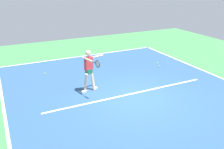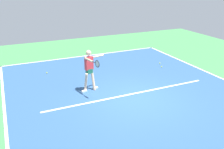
{
  "view_description": "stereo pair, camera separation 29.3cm",
  "coord_description": "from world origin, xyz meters",
  "px_view_note": "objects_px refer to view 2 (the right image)",
  "views": [
    {
      "loc": [
        4.81,
        7.64,
        4.56
      ],
      "look_at": [
        0.71,
        -0.78,
        0.9
      ],
      "focal_mm": 39.54,
      "sensor_mm": 36.0,
      "label": 1
    },
    {
      "loc": [
        4.54,
        7.76,
        4.56
      ],
      "look_at": [
        0.71,
        -0.78,
        0.9
      ],
      "focal_mm": 39.54,
      "sensor_mm": 36.0,
      "label": 2
    }
  ],
  "objects_px": {
    "tennis_player": "(90,68)",
    "tennis_ball_far_corner": "(160,63)",
    "tennis_ball_near_player": "(161,67)",
    "tennis_ball_by_baseline": "(47,73)"
  },
  "relations": [
    {
      "from": "tennis_player",
      "to": "tennis_ball_far_corner",
      "type": "bearing_deg",
      "value": -171.8
    },
    {
      "from": "tennis_player",
      "to": "tennis_ball_near_player",
      "type": "relative_size",
      "value": 27.61
    },
    {
      "from": "tennis_ball_far_corner",
      "to": "tennis_ball_near_player",
      "type": "distance_m",
      "value": 0.61
    },
    {
      "from": "tennis_ball_far_corner",
      "to": "tennis_ball_near_player",
      "type": "relative_size",
      "value": 1.0
    },
    {
      "from": "tennis_ball_by_baseline",
      "to": "tennis_ball_far_corner",
      "type": "height_order",
      "value": "same"
    },
    {
      "from": "tennis_player",
      "to": "tennis_ball_far_corner",
      "type": "height_order",
      "value": "tennis_player"
    },
    {
      "from": "tennis_ball_by_baseline",
      "to": "tennis_ball_near_player",
      "type": "bearing_deg",
      "value": 164.53
    },
    {
      "from": "tennis_ball_by_baseline",
      "to": "tennis_ball_near_player",
      "type": "height_order",
      "value": "same"
    },
    {
      "from": "tennis_player",
      "to": "tennis_ball_by_baseline",
      "type": "xyz_separation_m",
      "value": [
        1.35,
        -2.87,
        -1.02
      ]
    },
    {
      "from": "tennis_ball_near_player",
      "to": "tennis_player",
      "type": "bearing_deg",
      "value": 15.14
    }
  ]
}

